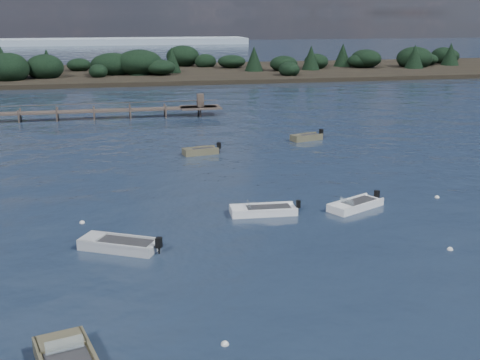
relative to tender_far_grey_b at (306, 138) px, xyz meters
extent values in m
plane|color=#152032|center=(-12.15, 29.24, -0.17)|extent=(400.00, 400.00, 0.00)
cube|color=#6D6749|center=(-0.01, 0.00, -0.07)|extent=(3.42, 2.14, 0.74)
cube|color=#6D6749|center=(-1.17, -0.35, 0.37)|extent=(1.06, 1.32, 0.15)
cube|color=#28282B|center=(0.23, 0.07, 0.28)|extent=(2.37, 1.60, 0.13)
cube|color=#6D6749|center=(0.15, -0.55, 0.37)|extent=(3.09, 1.04, 0.15)
cube|color=#6D6749|center=(-0.18, 0.55, 0.37)|extent=(3.09, 1.04, 0.15)
cube|color=black|center=(1.74, 0.52, 0.50)|extent=(0.39, 0.43, 0.58)
cylinder|color=black|center=(1.74, 0.52, -0.01)|extent=(0.13, 0.13, 0.58)
cube|color=white|center=(-9.98, -21.40, -0.09)|extent=(4.27, 1.82, 0.61)
cube|color=white|center=(-11.56, -21.30, 0.27)|extent=(1.09, 1.47, 0.12)
cube|color=#28282B|center=(-9.65, -21.42, 0.20)|extent=(2.91, 1.43, 0.10)
cube|color=white|center=(-10.02, -22.13, 0.27)|extent=(4.18, 0.36, 0.12)
cube|color=white|center=(-9.93, -20.67, 0.27)|extent=(4.18, 0.36, 0.12)
cube|color=black|center=(-7.70, -21.54, 0.37)|extent=(0.26, 0.31, 0.48)
cylinder|color=black|center=(-7.70, -21.54, -0.04)|extent=(0.09, 0.09, 0.48)
cube|color=silver|center=(-10.90, -21.34, 0.48)|extent=(0.21, 1.13, 0.36)
cube|color=white|center=(-3.80, -21.63, -0.08)|extent=(4.23, 3.16, 0.62)
cube|color=white|center=(-5.15, -22.32, 0.28)|extent=(1.47, 1.64, 0.12)
cube|color=#28282B|center=(-3.52, -21.48, 0.21)|extent=(2.96, 2.31, 0.11)
cube|color=white|center=(-3.48, -22.25, 0.28)|extent=(3.59, 1.92, 0.12)
cube|color=white|center=(-4.12, -21.00, 0.28)|extent=(3.59, 1.92, 0.12)
cube|color=black|center=(-1.86, -20.62, 0.38)|extent=(0.36, 0.38, 0.49)
cylinder|color=black|center=(-1.86, -20.62, -0.04)|extent=(0.12, 0.12, 0.49)
cube|color=silver|center=(-4.58, -22.03, 0.49)|extent=(0.62, 1.03, 0.37)
cube|color=#6D6749|center=(-21.45, -35.66, 0.39)|extent=(1.95, 1.61, 0.16)
cube|color=silver|center=(-21.25, -36.46, 0.66)|extent=(1.36, 0.51, 0.47)
cube|color=#ADB2B4|center=(-19.09, -25.53, -0.07)|extent=(4.49, 3.44, 0.71)
cube|color=#ADB2B4|center=(-20.51, -24.76, 0.34)|extent=(1.59, 1.76, 0.14)
cube|color=#28282B|center=(-18.80, -25.69, 0.26)|extent=(3.15, 2.51, 0.12)
cube|color=#ADB2B4|center=(-19.45, -26.18, 0.34)|extent=(3.78, 2.13, 0.14)
cube|color=#ADB2B4|center=(-18.74, -24.87, 0.34)|extent=(3.78, 2.13, 0.14)
cube|color=black|center=(-17.04, -26.65, 0.46)|extent=(0.41, 0.44, 0.55)
cylinder|color=black|center=(-17.04, -26.65, -0.02)|extent=(0.14, 0.14, 0.55)
cube|color=#6D6749|center=(-11.39, -3.97, -0.07)|extent=(3.32, 1.83, 0.73)
cube|color=#6D6749|center=(-12.56, -4.19, 0.36)|extent=(0.95, 1.25, 0.15)
cube|color=#28282B|center=(-11.14, -3.92, 0.28)|extent=(2.29, 1.39, 0.13)
cube|color=#6D6749|center=(-11.28, -4.52, 0.36)|extent=(3.11, 0.72, 0.15)
cube|color=#6D6749|center=(-11.49, -3.41, 0.36)|extent=(3.11, 0.72, 0.15)
cube|color=black|center=(-9.62, -3.63, 0.49)|extent=(0.36, 0.40, 0.58)
cylinder|color=black|center=(-9.62, -3.63, -0.02)|extent=(0.12, 0.12, 0.58)
sphere|color=silver|center=(-15.34, -36.32, -0.17)|extent=(0.32, 0.32, 0.32)
sphere|color=silver|center=(-1.61, -29.44, -0.17)|extent=(0.32, 0.32, 0.32)
sphere|color=silver|center=(-21.22, -20.77, -0.17)|extent=(0.32, 0.32, 0.32)
sphere|color=silver|center=(2.68, -20.61, -0.17)|extent=(0.32, 0.32, 0.32)
cube|color=#51433B|center=(-8.15, 17.24, 0.83)|extent=(5.00, 3.20, 0.18)
cube|color=#51433B|center=(-8.15, 17.24, 1.73)|extent=(0.80, 0.80, 1.60)
cylinder|color=#51433B|center=(-29.62, 16.39, 0.23)|extent=(0.20, 0.20, 2.20)
cylinder|color=#51433B|center=(-29.62, 18.10, 0.23)|extent=(0.20, 0.20, 2.20)
cylinder|color=#51433B|center=(-25.35, 16.39, 0.23)|extent=(0.20, 0.20, 2.20)
cylinder|color=#51433B|center=(-25.35, 18.10, 0.23)|extent=(0.20, 0.20, 2.20)
cylinder|color=#51433B|center=(-21.09, 16.39, 0.23)|extent=(0.20, 0.20, 2.20)
cylinder|color=#51433B|center=(-21.09, 18.10, 0.23)|extent=(0.20, 0.20, 2.20)
cylinder|color=#51433B|center=(-16.82, 16.39, 0.23)|extent=(0.20, 0.20, 2.20)
cylinder|color=#51433B|center=(-16.82, 18.10, 0.23)|extent=(0.20, 0.20, 2.20)
cylinder|color=#51433B|center=(-12.55, 16.39, 0.23)|extent=(0.20, 0.20, 2.20)
cylinder|color=#51433B|center=(-12.55, 18.10, 0.23)|extent=(0.20, 0.20, 2.20)
cylinder|color=#51433B|center=(-8.29, 16.39, 0.23)|extent=(0.20, 0.20, 2.20)
cylinder|color=#51433B|center=(-8.29, 18.10, 0.23)|extent=(0.20, 0.20, 2.20)
cube|color=black|center=(12.85, 69.24, -0.17)|extent=(190.00, 40.00, 1.60)
ellipsoid|color=black|center=(12.85, 69.24, 2.63)|extent=(180.50, 36.00, 4.40)
camera|label=1|loc=(-19.14, -56.62, 12.18)|focal=45.00mm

